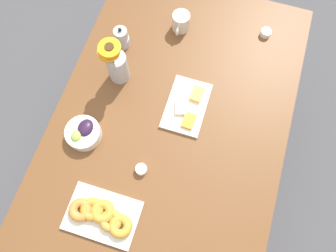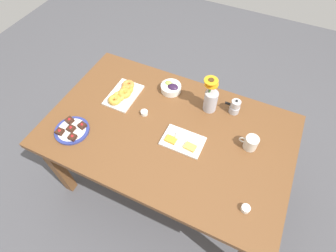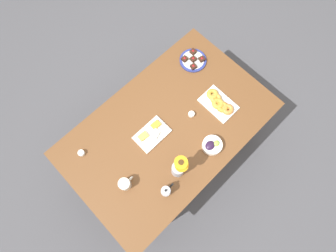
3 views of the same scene
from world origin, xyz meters
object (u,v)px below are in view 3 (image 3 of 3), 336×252
object	(u,v)px
dessert_plate	(193,60)
flower_vase	(178,169)
croissant_platter	(219,103)
grape_bowl	(212,145)
jam_cup_honey	(191,114)
jam_cup_berry	(81,153)
dining_table	(168,131)
moka_pot	(166,191)
cheese_platter	(152,134)
coffee_mug	(125,184)

from	to	relation	value
dessert_plate	flower_vase	distance (m)	0.93
croissant_platter	flower_vase	distance (m)	0.62
grape_bowl	croissant_platter	xyz separation A→B (m)	(0.29, 0.19, -0.01)
jam_cup_honey	jam_cup_berry	distance (m)	0.87
dining_table	jam_cup_berry	bearing A→B (deg)	153.22
dining_table	jam_cup_honey	size ratio (longest dim) A/B	33.33
jam_cup_honey	moka_pot	distance (m)	0.61
cheese_platter	croissant_platter	xyz separation A→B (m)	(0.54, -0.19, 0.01)
grape_bowl	dessert_plate	distance (m)	0.74
grape_bowl	croissant_platter	distance (m)	0.35
grape_bowl	moka_pot	world-z (taller)	moka_pot
coffee_mug	cheese_platter	xyz separation A→B (m)	(0.39, 0.15, -0.04)
cheese_platter	flower_vase	distance (m)	0.35
dessert_plate	flower_vase	world-z (taller)	flower_vase
dining_table	croissant_platter	size ratio (longest dim) A/B	5.71
moka_pot	coffee_mug	bearing A→B (deg)	126.13
cheese_platter	moka_pot	bearing A→B (deg)	-119.98
jam_cup_honey	moka_pot	xyz separation A→B (m)	(-0.54, -0.28, 0.03)
coffee_mug	jam_cup_berry	distance (m)	0.41
cheese_platter	flower_vase	world-z (taller)	flower_vase
jam_cup_honey	croissant_platter	bearing A→B (deg)	-21.73
dining_table	flower_vase	world-z (taller)	flower_vase
dining_table	grape_bowl	size ratio (longest dim) A/B	10.84
jam_cup_berry	dessert_plate	world-z (taller)	dessert_plate
jam_cup_honey	dessert_plate	world-z (taller)	dessert_plate
cheese_platter	jam_cup_berry	distance (m)	0.53
cheese_platter	moka_pot	size ratio (longest dim) A/B	2.18
croissant_platter	jam_cup_berry	distance (m)	1.11
dining_table	moka_pot	size ratio (longest dim) A/B	13.45
jam_cup_berry	grape_bowl	bearing A→B (deg)	-40.99
moka_pot	flower_vase	bearing A→B (deg)	15.42
jam_cup_berry	dessert_plate	distance (m)	1.15
coffee_mug	grape_bowl	xyz separation A→B (m)	(0.64, -0.23, -0.02)
jam_cup_honey	dining_table	bearing A→B (deg)	165.88
flower_vase	grape_bowl	bearing A→B (deg)	-8.23
coffee_mug	moka_pot	size ratio (longest dim) A/B	0.99
grape_bowl	cheese_platter	size ratio (longest dim) A/B	0.57
jam_cup_honey	coffee_mug	bearing A→B (deg)	-176.34
jam_cup_berry	moka_pot	distance (m)	0.68
croissant_platter	jam_cup_honey	bearing A→B (deg)	158.27
jam_cup_berry	moka_pot	world-z (taller)	moka_pot
dining_table	grape_bowl	xyz separation A→B (m)	(0.13, -0.33, 0.12)
croissant_platter	jam_cup_honey	world-z (taller)	croissant_platter
cheese_platter	grape_bowl	bearing A→B (deg)	-56.17
dining_table	coffee_mug	bearing A→B (deg)	-169.34
coffee_mug	jam_cup_honey	distance (m)	0.72
coffee_mug	flower_vase	size ratio (longest dim) A/B	0.44
grape_bowl	cheese_platter	world-z (taller)	grape_bowl
coffee_mug	flower_vase	bearing A→B (deg)	-29.49
croissant_platter	flower_vase	xyz separation A→B (m)	(-0.60, -0.15, 0.07)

